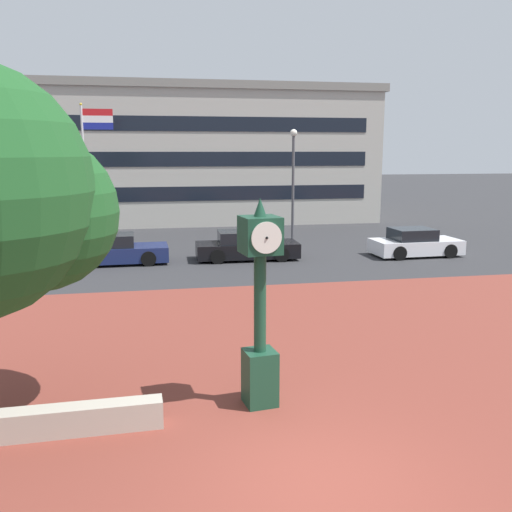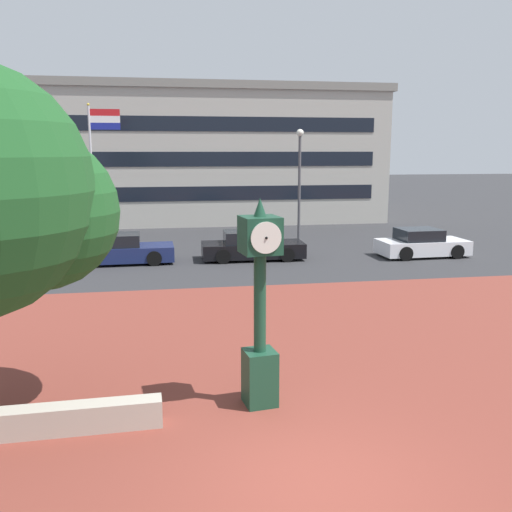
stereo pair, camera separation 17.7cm
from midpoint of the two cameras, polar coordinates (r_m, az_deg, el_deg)
ground_plane at (r=8.96m, az=6.45°, el=-21.86°), size 200.00×200.00×0.00m
plaza_brick_paving at (r=12.48m, az=1.17°, el=-11.96°), size 44.00×16.15×0.01m
planter_wall at (r=10.57m, az=-18.04°, el=-15.44°), size 3.21×0.51×0.50m
street_clock at (r=10.52m, az=0.88°, el=-5.31°), size 0.76×0.81×3.97m
car_street_near at (r=26.91m, az=16.62°, el=1.17°), size 4.06×2.05×1.28m
car_street_far at (r=25.06m, az=-0.25°, el=0.95°), size 4.58×1.96×1.28m
car_street_distant at (r=24.86m, az=-13.46°, el=0.57°), size 4.51×1.94×1.28m
flagpole_primary at (r=30.44m, az=-15.83°, el=9.37°), size 1.61×0.14×7.15m
civic_building at (r=42.89m, az=-5.99°, el=10.25°), size 24.94×15.25×9.03m
street_lamp_post at (r=28.61m, az=4.62°, el=8.30°), size 0.36×0.36×5.84m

